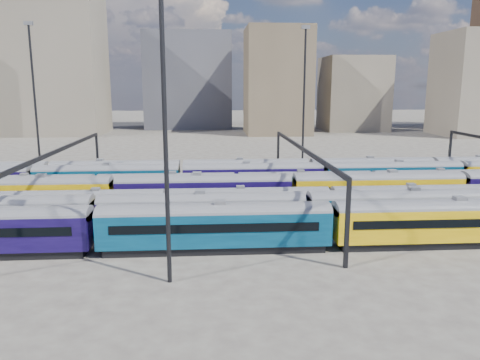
{
  "coord_description": "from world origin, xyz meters",
  "views": [
    {
      "loc": [
        -1.76,
        -57.62,
        15.49
      ],
      "look_at": [
        2.48,
        4.33,
        3.0
      ],
      "focal_mm": 35.0,
      "sensor_mm": 36.0,
      "label": 1
    }
  ],
  "objects": [
    {
      "name": "mast_1",
      "position": [
        -30.0,
        22.0,
        13.97
      ],
      "size": [
        1.4,
        0.5,
        25.6
      ],
      "color": "black",
      "rests_on": "ground"
    },
    {
      "name": "gantry_2",
      "position": [
        10.0,
        0.0,
        6.79
      ],
      "size": [
        0.35,
        40.35,
        8.03
      ],
      "color": "black",
      "rests_on": "ground"
    },
    {
      "name": "rake_1",
      "position": [
        -2.47,
        -10.0,
        2.84
      ],
      "size": [
        153.64,
        3.21,
        5.41
      ],
      "color": "black",
      "rests_on": "ground"
    },
    {
      "name": "rake_6",
      "position": [
        -5.98,
        15.0,
        2.61
      ],
      "size": [
        121.09,
        2.95,
        4.97
      ],
      "color": "black",
      "rests_on": "ground"
    },
    {
      "name": "rake_0",
      "position": [
        10.01,
        -15.0,
        2.9
      ],
      "size": [
        134.2,
        3.27,
        5.52
      ],
      "color": "black",
      "rests_on": "ground"
    },
    {
      "name": "mast_3",
      "position": [
        15.0,
        24.0,
        13.97
      ],
      "size": [
        1.4,
        0.5,
        25.6
      ],
      "color": "black",
      "rests_on": "ground"
    },
    {
      "name": "rake_3",
      "position": [
        -13.54,
        0.0,
        2.89
      ],
      "size": [
        133.6,
        3.26,
        5.5
      ],
      "color": "black",
      "rests_on": "ground"
    },
    {
      "name": "mast_2",
      "position": [
        -5.0,
        -22.0,
        13.97
      ],
      "size": [
        1.4,
        0.5,
        25.6
      ],
      "color": "black",
      "rests_on": "ground"
    },
    {
      "name": "ground",
      "position": [
        0.0,
        0.0,
        0.0
      ],
      "size": [
        500.0,
        500.0,
        0.0
      ],
      "primitive_type": "plane",
      "color": "#453F3A",
      "rests_on": "ground"
    },
    {
      "name": "rake_2",
      "position": [
        12.49,
        -5.0,
        2.45
      ],
      "size": [
        113.87,
        2.78,
        4.67
      ],
      "color": "black",
      "rests_on": "ground"
    },
    {
      "name": "rake_5",
      "position": [
        -5.8,
        10.0,
        2.73
      ],
      "size": [
        126.37,
        3.08,
        5.19
      ],
      "color": "black",
      "rests_on": "ground"
    },
    {
      "name": "rake_4",
      "position": [
        -16.93,
        5.0,
        2.43
      ],
      "size": [
        113.19,
        2.76,
        4.64
      ],
      "color": "black",
      "rests_on": "ground"
    },
    {
      "name": "gantry_1",
      "position": [
        -20.0,
        0.0,
        6.79
      ],
      "size": [
        0.35,
        40.35,
        8.03
      ],
      "color": "black",
      "rests_on": "ground"
    }
  ]
}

